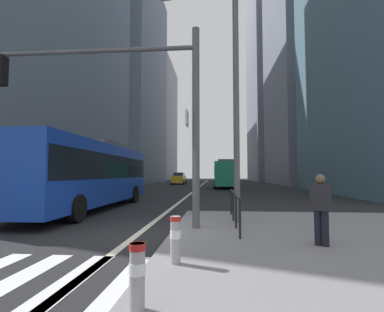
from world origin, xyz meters
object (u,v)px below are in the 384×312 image
at_px(city_bus_red_receding, 225,173).
at_px(car_oncoming_mid, 179,178).
at_px(bollard_front, 137,273).
at_px(sedan_white_oncoming, 6,189).
at_px(traffic_signal_gantry, 124,95).
at_px(bollard_left, 175,237).
at_px(car_receding_near, 220,177).
at_px(street_lamp_post, 236,68).
at_px(pedestrian_waiting, 321,206).
at_px(city_bus_blue_oncoming, 90,171).

distance_m(city_bus_red_receding, car_oncoming_mid, 12.68).
bearing_deg(bollard_front, sedan_white_oncoming, 133.21).
distance_m(traffic_signal_gantry, bollard_left, 5.30).
xyz_separation_m(sedan_white_oncoming, traffic_signal_gantry, (7.08, -4.41, 3.14)).
distance_m(car_receding_near, bollard_left, 58.09).
bearing_deg(city_bus_red_receding, bollard_front, -93.54).
height_order(street_lamp_post, pedestrian_waiting, street_lamp_post).
bearing_deg(sedan_white_oncoming, city_bus_red_receding, 65.03).
bearing_deg(city_bus_blue_oncoming, traffic_signal_gantry, -56.81).
bearing_deg(city_bus_red_receding, bollard_left, -93.38).
bearing_deg(bollard_front, car_oncoming_mid, 96.71).
relative_size(car_receding_near, bollard_left, 4.94).
bearing_deg(city_bus_blue_oncoming, bollard_front, -63.00).
bearing_deg(city_bus_red_receding, traffic_signal_gantry, -97.99).
bearing_deg(bollard_front, city_bus_blue_oncoming, 117.00).
bearing_deg(bollard_front, city_bus_red_receding, 86.46).
height_order(city_bus_red_receding, bollard_left, city_bus_red_receding).
distance_m(car_oncoming_mid, bollard_front, 43.92).
xyz_separation_m(street_lamp_post, bollard_left, (-1.40, -4.50, -4.67)).
bearing_deg(bollard_front, traffic_signal_gantry, 110.14).
height_order(sedan_white_oncoming, traffic_signal_gantry, traffic_signal_gantry).
bearing_deg(street_lamp_post, traffic_signal_gantry, -162.08).
xyz_separation_m(car_oncoming_mid, pedestrian_waiting, (8.36, -40.35, 0.02)).
bearing_deg(city_bus_blue_oncoming, bollard_left, -57.40).
xyz_separation_m(city_bus_blue_oncoming, bollard_left, (5.40, -8.44, -1.23)).
distance_m(city_bus_red_receding, car_receding_near, 26.64).
bearing_deg(pedestrian_waiting, traffic_signal_gantry, 159.91).
distance_m(city_bus_blue_oncoming, car_receding_near, 50.13).
relative_size(traffic_signal_gantry, pedestrian_waiting, 4.20).
bearing_deg(traffic_signal_gantry, car_oncoming_mid, 94.83).
xyz_separation_m(city_bus_red_receding, car_oncoming_mid, (-7.19, 10.41, -0.84)).
height_order(car_oncoming_mid, bollard_left, car_oncoming_mid).
bearing_deg(car_oncoming_mid, pedestrian_waiting, -78.30).
relative_size(city_bus_red_receding, traffic_signal_gantry, 1.67).
distance_m(city_bus_red_receding, pedestrian_waiting, 29.97).
height_order(city_bus_blue_oncoming, sedan_white_oncoming, city_bus_blue_oncoming).
height_order(sedan_white_oncoming, car_oncoming_mid, same).
xyz_separation_m(traffic_signal_gantry, bollard_left, (2.08, -3.37, -3.52)).
distance_m(sedan_white_oncoming, bollard_left, 12.02).
height_order(sedan_white_oncoming, bollard_front, sedan_white_oncoming).
relative_size(car_receding_near, street_lamp_post, 0.51).
bearing_deg(car_receding_near, city_bus_red_receding, -89.48).
relative_size(city_bus_blue_oncoming, sedan_white_oncoming, 2.63).
xyz_separation_m(car_receding_near, traffic_signal_gantry, (-3.69, -54.70, 3.15)).
xyz_separation_m(city_bus_red_receding, pedestrian_waiting, (1.17, -29.94, -0.83)).
height_order(car_oncoming_mid, car_receding_near, same).
distance_m(traffic_signal_gantry, street_lamp_post, 3.84).
relative_size(sedan_white_oncoming, car_oncoming_mid, 0.95).
height_order(car_oncoming_mid, street_lamp_post, street_lamp_post).
height_order(city_bus_blue_oncoming, bollard_front, city_bus_blue_oncoming).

